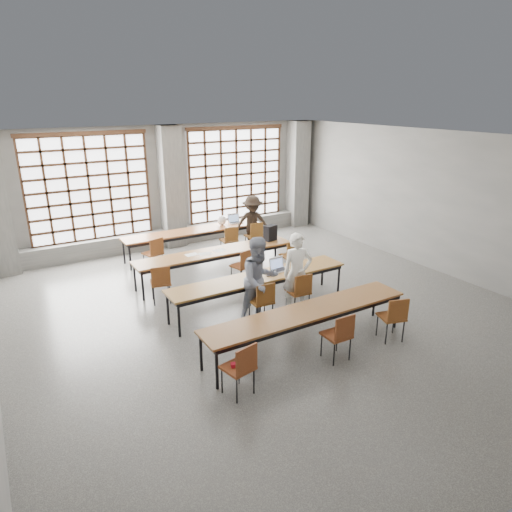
{
  "coord_description": "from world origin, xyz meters",
  "views": [
    {
      "loc": [
        -4.65,
        -7.31,
        4.26
      ],
      "look_at": [
        -0.03,
        0.4,
        1.1
      ],
      "focal_mm": 32.0,
      "sensor_mm": 36.0,
      "label": 1
    }
  ],
  "objects_px": {
    "chair_mid_right": "(291,253)",
    "student_male": "(297,273)",
    "student_female": "(260,280)",
    "student_back": "(252,224)",
    "mouse": "(297,267)",
    "desk_row_b": "(216,254)",
    "chair_front_left": "(263,298)",
    "chair_near_right": "(394,314)",
    "green_box": "(255,273)",
    "chair_front_right": "(300,289)",
    "chair_back_right": "(255,234)",
    "chair_mid_centre": "(243,263)",
    "chair_mid_left": "(161,280)",
    "laptop_back": "(235,220)",
    "laptop_front": "(279,267)",
    "desk_row_c": "(259,279)",
    "desk_row_a": "(194,232)",
    "chair_back_left": "(154,251)",
    "phone": "(269,275)",
    "chair_back_mid": "(230,238)",
    "plastic_bag": "(222,220)",
    "backpack": "(270,233)",
    "chair_near_left": "(241,365)",
    "desk_row_d": "(308,314)",
    "chair_near_mid": "(340,332)",
    "red_pouch": "(238,365)"
  },
  "relations": [
    {
      "from": "chair_near_right",
      "to": "plastic_bag",
      "type": "relative_size",
      "value": 3.08
    },
    {
      "from": "chair_mid_centre",
      "to": "chair_near_mid",
      "type": "xyz_separation_m",
      "value": [
        -0.26,
        -3.72,
        0.0
      ]
    },
    {
      "from": "red_pouch",
      "to": "chair_mid_left",
      "type": "bearing_deg",
      "value": 88.1
    },
    {
      "from": "laptop_front",
      "to": "mouse",
      "type": "xyz_separation_m",
      "value": [
        0.4,
        -0.13,
        -0.04
      ]
    },
    {
      "from": "desk_row_d",
      "to": "chair_back_left",
      "type": "height_order",
      "value": "chair_back_left"
    },
    {
      "from": "mouse",
      "to": "desk_row_b",
      "type": "bearing_deg",
      "value": 117.89
    },
    {
      "from": "chair_front_left",
      "to": "chair_front_right",
      "type": "bearing_deg",
      "value": 0.01
    },
    {
      "from": "chair_near_mid",
      "to": "desk_row_b",
      "type": "bearing_deg",
      "value": 92.1
    },
    {
      "from": "chair_near_left",
      "to": "student_female",
      "type": "xyz_separation_m",
      "value": [
        1.5,
        1.93,
        0.33
      ]
    },
    {
      "from": "plastic_bag",
      "to": "chair_mid_centre",
      "type": "bearing_deg",
      "value": -106.43
    },
    {
      "from": "chair_near_mid",
      "to": "student_female",
      "type": "bearing_deg",
      "value": 101.25
    },
    {
      "from": "chair_back_mid",
      "to": "chair_back_right",
      "type": "height_order",
      "value": "same"
    },
    {
      "from": "desk_row_c",
      "to": "chair_mid_centre",
      "type": "height_order",
      "value": "chair_mid_centre"
    },
    {
      "from": "chair_back_left",
      "to": "backpack",
      "type": "bearing_deg",
      "value": -25.59
    },
    {
      "from": "desk_row_d",
      "to": "chair_near_right",
      "type": "xyz_separation_m",
      "value": [
        1.48,
        -0.63,
        -0.13
      ]
    },
    {
      "from": "chair_mid_right",
      "to": "backpack",
      "type": "bearing_deg",
      "value": 105.89
    },
    {
      "from": "student_female",
      "to": "phone",
      "type": "bearing_deg",
      "value": 37.22
    },
    {
      "from": "chair_near_mid",
      "to": "phone",
      "type": "xyz_separation_m",
      "value": [
        0.09,
        2.34,
        0.2
      ]
    },
    {
      "from": "laptop_front",
      "to": "chair_back_mid",
      "type": "bearing_deg",
      "value": 81.49
    },
    {
      "from": "chair_near_mid",
      "to": "green_box",
      "type": "height_order",
      "value": "chair_near_mid"
    },
    {
      "from": "chair_back_right",
      "to": "chair_mid_centre",
      "type": "relative_size",
      "value": 1.0
    },
    {
      "from": "student_male",
      "to": "student_back",
      "type": "bearing_deg",
      "value": 91.23
    },
    {
      "from": "chair_front_right",
      "to": "student_female",
      "type": "height_order",
      "value": "student_female"
    },
    {
      "from": "laptop_back",
      "to": "backpack",
      "type": "relative_size",
      "value": 0.91
    },
    {
      "from": "chair_mid_right",
      "to": "student_male",
      "type": "bearing_deg",
      "value": -122.06
    },
    {
      "from": "chair_front_left",
      "to": "chair_near_right",
      "type": "bearing_deg",
      "value": -47.22
    },
    {
      "from": "phone",
      "to": "chair_near_right",
      "type": "bearing_deg",
      "value": -63.09
    },
    {
      "from": "student_back",
      "to": "laptop_back",
      "type": "xyz_separation_m",
      "value": [
        -0.25,
        0.61,
        -0.01
      ]
    },
    {
      "from": "chair_mid_centre",
      "to": "laptop_back",
      "type": "bearing_deg",
      "value": 65.51
    },
    {
      "from": "chair_front_right",
      "to": "green_box",
      "type": "xyz_separation_m",
      "value": [
        -0.64,
        0.71,
        0.24
      ]
    },
    {
      "from": "chair_near_right",
      "to": "phone",
      "type": "bearing_deg",
      "value": 116.91
    },
    {
      "from": "backpack",
      "to": "plastic_bag",
      "type": "height_order",
      "value": "backpack"
    },
    {
      "from": "chair_mid_left",
      "to": "student_male",
      "type": "height_order",
      "value": "student_male"
    },
    {
      "from": "chair_near_left",
      "to": "red_pouch",
      "type": "distance_m",
      "value": 0.09
    },
    {
      "from": "desk_row_b",
      "to": "green_box",
      "type": "bearing_deg",
      "value": -89.24
    },
    {
      "from": "chair_near_mid",
      "to": "desk_row_a",
      "type": "bearing_deg",
      "value": 88.76
    },
    {
      "from": "chair_mid_right",
      "to": "green_box",
      "type": "bearing_deg",
      "value": -145.7
    },
    {
      "from": "chair_near_left",
      "to": "laptop_front",
      "type": "relative_size",
      "value": 2.34
    },
    {
      "from": "student_back",
      "to": "laptop_front",
      "type": "distance_m",
      "value": 3.51
    },
    {
      "from": "student_female",
      "to": "green_box",
      "type": "height_order",
      "value": "student_female"
    },
    {
      "from": "desk_row_b",
      "to": "green_box",
      "type": "relative_size",
      "value": 16.0
    },
    {
      "from": "mouse",
      "to": "backpack",
      "type": "distance_m",
      "value": 2.08
    },
    {
      "from": "chair_near_left",
      "to": "phone",
      "type": "xyz_separation_m",
      "value": [
        1.98,
        2.33,
        0.2
      ]
    },
    {
      "from": "desk_row_a",
      "to": "chair_back_left",
      "type": "distance_m",
      "value": 1.52
    },
    {
      "from": "student_female",
      "to": "student_back",
      "type": "height_order",
      "value": "student_female"
    },
    {
      "from": "chair_mid_left",
      "to": "chair_mid_centre",
      "type": "relative_size",
      "value": 1.0
    },
    {
      "from": "chair_near_mid",
      "to": "student_back",
      "type": "relative_size",
      "value": 0.55
    },
    {
      "from": "chair_back_right",
      "to": "chair_front_right",
      "type": "height_order",
      "value": "same"
    },
    {
      "from": "chair_mid_left",
      "to": "backpack",
      "type": "xyz_separation_m",
      "value": [
        3.22,
        0.68,
        0.39
      ]
    },
    {
      "from": "desk_row_b",
      "to": "chair_front_left",
      "type": "bearing_deg",
      "value": -95.19
    }
  ]
}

